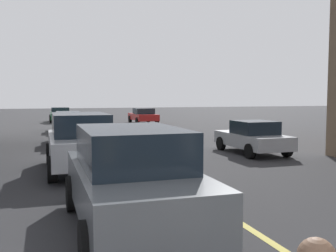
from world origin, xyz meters
name	(u,v)px	position (x,y,z in m)	size (l,w,h in m)	color
lane_centre_line	(119,145)	(20.00, 0.00, 0.00)	(80.00, 0.16, 0.01)	#D8C64C
car_green_near	(60,114)	(38.68, 2.03, 0.70)	(4.40, 1.95, 1.37)	#1E6038
car_grey_parked_b	(131,178)	(7.68, 2.08, 0.97)	(4.70, 2.14, 1.88)	slate
car_silver_far	(253,137)	(15.36, -4.90, 0.70)	(3.90, 1.89, 1.40)	#B7BABF
car_grey_parked_a	(72,130)	(21.23, 2.18, 0.70)	(4.40, 1.95, 1.37)	slate
car_red_oncoming	(143,116)	(34.23, -4.90, 0.70)	(4.40, 1.95, 1.37)	#B21E1E
car_silver_trailing	(80,141)	(13.74, 2.43, 0.97)	(4.70, 2.14, 1.88)	#B7BABF
car_green_mid	(68,121)	(28.48, 1.92, 0.70)	(4.40, 1.95, 1.37)	#1E6038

